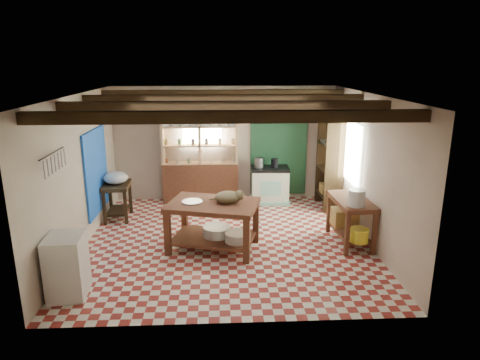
{
  "coord_description": "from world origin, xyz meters",
  "views": [
    {
      "loc": [
        -0.11,
        -7.13,
        3.15
      ],
      "look_at": [
        0.25,
        0.3,
        1.06
      ],
      "focal_mm": 32.0,
      "sensor_mm": 36.0,
      "label": 1
    }
  ],
  "objects_px": {
    "work_table": "(213,226)",
    "prep_table": "(118,201)",
    "right_counter": "(350,221)",
    "stove": "(270,185)",
    "white_cabinet": "(67,266)",
    "cat": "(228,197)"
  },
  "relations": [
    {
      "from": "cat",
      "to": "work_table",
      "type": "bearing_deg",
      "value": -178.69
    },
    {
      "from": "right_counter",
      "to": "cat",
      "type": "distance_m",
      "value": 2.23
    },
    {
      "from": "work_table",
      "to": "prep_table",
      "type": "height_order",
      "value": "work_table"
    },
    {
      "from": "stove",
      "to": "white_cabinet",
      "type": "distance_m",
      "value": 5.04
    },
    {
      "from": "prep_table",
      "to": "work_table",
      "type": "bearing_deg",
      "value": -40.96
    },
    {
      "from": "white_cabinet",
      "to": "work_table",
      "type": "bearing_deg",
      "value": 31.45
    },
    {
      "from": "stove",
      "to": "right_counter",
      "type": "xyz_separation_m",
      "value": [
        1.16,
        -2.32,
        -0.0
      ]
    },
    {
      "from": "prep_table",
      "to": "right_counter",
      "type": "distance_m",
      "value": 4.6
    },
    {
      "from": "work_table",
      "to": "prep_table",
      "type": "xyz_separation_m",
      "value": [
        -1.96,
        1.55,
        -0.04
      ]
    },
    {
      "from": "prep_table",
      "to": "white_cabinet",
      "type": "relative_size",
      "value": 0.86
    },
    {
      "from": "right_counter",
      "to": "cat",
      "type": "xyz_separation_m",
      "value": [
        -2.16,
        -0.14,
        0.53
      ]
    },
    {
      "from": "stove",
      "to": "right_counter",
      "type": "bearing_deg",
      "value": -61.87
    },
    {
      "from": "stove",
      "to": "prep_table",
      "type": "bearing_deg",
      "value": -162.79
    },
    {
      "from": "stove",
      "to": "right_counter",
      "type": "relative_size",
      "value": 0.74
    },
    {
      "from": "stove",
      "to": "white_cabinet",
      "type": "bearing_deg",
      "value": -128.42
    },
    {
      "from": "work_table",
      "to": "stove",
      "type": "distance_m",
      "value": 2.75
    },
    {
      "from": "work_table",
      "to": "prep_table",
      "type": "bearing_deg",
      "value": 156.83
    },
    {
      "from": "prep_table",
      "to": "cat",
      "type": "xyz_separation_m",
      "value": [
        2.22,
        -1.56,
        0.56
      ]
    },
    {
      "from": "stove",
      "to": "right_counter",
      "type": "distance_m",
      "value": 2.59
    },
    {
      "from": "prep_table",
      "to": "cat",
      "type": "relative_size",
      "value": 1.67
    },
    {
      "from": "right_counter",
      "to": "prep_table",
      "type": "bearing_deg",
      "value": 159.51
    },
    {
      "from": "white_cabinet",
      "to": "right_counter",
      "type": "xyz_separation_m",
      "value": [
        4.4,
        1.54,
        -0.03
      ]
    }
  ]
}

